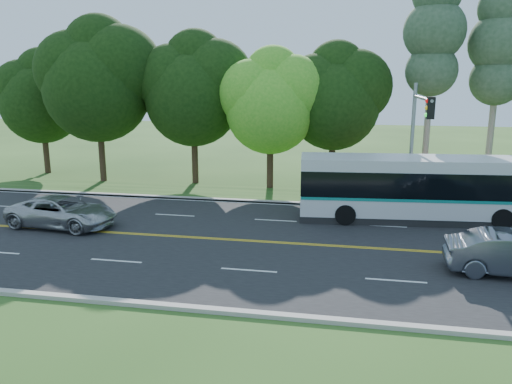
# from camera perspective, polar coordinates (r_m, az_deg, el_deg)

# --- Properties ---
(ground) EXTENTS (120.00, 120.00, 0.00)m
(ground) POSITION_cam_1_polar(r_m,az_deg,el_deg) (22.65, 2.20, -5.81)
(ground) COLOR #254717
(ground) RESTS_ON ground
(road) EXTENTS (60.00, 14.00, 0.02)m
(road) POSITION_cam_1_polar(r_m,az_deg,el_deg) (22.64, 2.20, -5.78)
(road) COLOR black
(road) RESTS_ON ground
(curb_north) EXTENTS (60.00, 0.30, 0.15)m
(curb_north) POSITION_cam_1_polar(r_m,az_deg,el_deg) (29.43, 4.26, -1.25)
(curb_north) COLOR #A7A096
(curb_north) RESTS_ON ground
(curb_south) EXTENTS (60.00, 0.30, 0.15)m
(curb_south) POSITION_cam_1_polar(r_m,az_deg,el_deg) (16.11, -1.67, -13.62)
(curb_south) COLOR #A7A096
(curb_south) RESTS_ON ground
(grass_verge) EXTENTS (60.00, 4.00, 0.10)m
(grass_verge) POSITION_cam_1_polar(r_m,az_deg,el_deg) (31.22, 4.64, -0.47)
(grass_verge) COLOR #254717
(grass_verge) RESTS_ON ground
(lane_markings) EXTENTS (57.60, 13.82, 0.00)m
(lane_markings) POSITION_cam_1_polar(r_m,az_deg,el_deg) (22.65, 1.96, -5.74)
(lane_markings) COLOR gold
(lane_markings) RESTS_ON road
(tree_row) EXTENTS (44.70, 9.10, 13.84)m
(tree_row) POSITION_cam_1_polar(r_m,az_deg,el_deg) (34.36, -3.35, 12.01)
(tree_row) COLOR black
(tree_row) RESTS_ON ground
(bougainvillea_hedge) EXTENTS (9.50, 2.25, 1.50)m
(bougainvillea_hedge) POSITION_cam_1_polar(r_m,az_deg,el_deg) (30.37, 18.09, -0.18)
(bougainvillea_hedge) COLOR maroon
(bougainvillea_hedge) RESTS_ON ground
(traffic_signal) EXTENTS (0.42, 6.10, 7.00)m
(traffic_signal) POSITION_cam_1_polar(r_m,az_deg,el_deg) (26.96, 17.93, 6.78)
(traffic_signal) COLOR gray
(traffic_signal) RESTS_ON ground
(transit_bus) EXTENTS (12.78, 3.76, 3.30)m
(transit_bus) POSITION_cam_1_polar(r_m,az_deg,el_deg) (27.04, 18.57, 0.26)
(transit_bus) COLOR silver
(transit_bus) RESTS_ON road
(suv) EXTENTS (5.60, 2.96, 1.50)m
(suv) POSITION_cam_1_polar(r_m,az_deg,el_deg) (26.59, -21.27, -2.12)
(suv) COLOR #AAACAE
(suv) RESTS_ON road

